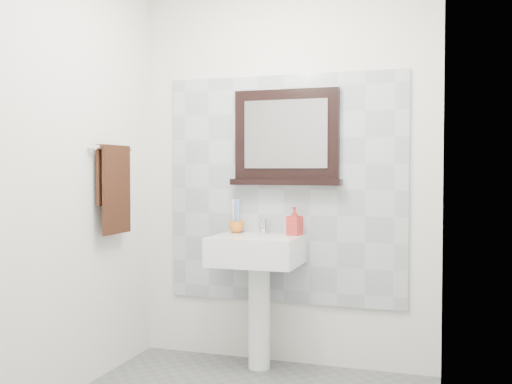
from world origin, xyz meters
TOP-DOWN VIEW (x-y plane):
  - back_wall at (0.00, 1.10)m, footprint 2.00×0.01m
  - front_wall at (0.00, -1.10)m, footprint 2.00×0.01m
  - left_wall at (-1.00, 0.00)m, footprint 0.01×2.20m
  - right_wall at (1.00, 0.00)m, footprint 0.01×2.20m
  - splashback at (0.00, 1.09)m, footprint 1.60×0.02m
  - pedestal_sink at (-0.12, 0.87)m, footprint 0.55×0.44m
  - toothbrush_cup at (-0.31, 1.02)m, footprint 0.11×0.11m
  - toothbrushes at (-0.31, 1.02)m, footprint 0.05×0.04m
  - soap_dispenser at (0.10, 0.99)m, footprint 0.10×0.10m
  - framed_mirror at (0.02, 1.06)m, footprint 0.73×0.11m
  - towel_bar at (-0.95, 0.54)m, footprint 0.07×0.40m
  - hand_towel at (-0.94, 0.54)m, footprint 0.06×0.30m

SIDE VIEW (x-z plane):
  - pedestal_sink at x=-0.12m, z-range 0.20..1.16m
  - toothbrush_cup at x=-0.31m, z-range 0.86..0.94m
  - soap_dispenser at x=0.10m, z-range 0.86..1.04m
  - toothbrushes at x=-0.31m, z-range 0.88..1.09m
  - splashback at x=0.00m, z-range 0.40..1.90m
  - hand_towel at x=-0.94m, z-range 0.93..1.48m
  - back_wall at x=0.00m, z-range 0.00..2.50m
  - front_wall at x=0.00m, z-range 0.00..2.50m
  - left_wall at x=-1.00m, z-range 0.00..2.50m
  - right_wall at x=1.00m, z-range 0.00..2.50m
  - towel_bar at x=-0.95m, z-range 1.40..1.42m
  - framed_mirror at x=0.02m, z-range 1.17..1.79m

